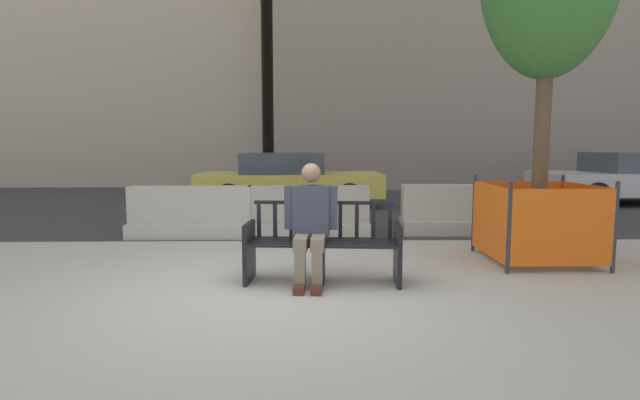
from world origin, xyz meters
TOP-DOWN VIEW (x-y plane):
  - ground_plane at (0.00, 0.00)m, footprint 200.00×200.00m
  - street_asphalt at (0.00, 8.70)m, footprint 120.00×12.00m
  - street_bench at (0.60, 0.33)m, footprint 1.72×0.65m
  - seated_person at (0.47, 0.28)m, footprint 0.59×0.74m
  - jersey_barrier_centre at (0.44, 3.12)m, footprint 2.00×0.68m
  - jersey_barrier_left at (-1.51, 3.10)m, footprint 2.00×0.68m
  - jersey_barrier_right at (3.04, 3.29)m, footprint 2.03×0.76m
  - construction_fence at (3.42, 1.25)m, footprint 1.31×1.31m
  - car_taxi_near at (-0.07, 7.17)m, footprint 4.50×1.95m
  - car_sedan_mid at (8.65, 7.48)m, footprint 4.68×2.21m

SIDE VIEW (x-z plane):
  - ground_plane at x=0.00m, z-range 0.00..0.00m
  - street_asphalt at x=0.00m, z-range 0.00..0.01m
  - jersey_barrier_centre at x=0.44m, z-range -0.08..0.76m
  - jersey_barrier_left at x=-1.51m, z-range -0.08..0.76m
  - jersey_barrier_right at x=3.04m, z-range -0.08..0.76m
  - street_bench at x=0.60m, z-range -0.04..0.84m
  - construction_fence at x=3.42m, z-range 0.00..1.09m
  - car_taxi_near at x=-0.07m, z-range 0.00..1.32m
  - car_sedan_mid at x=8.65m, z-range 0.00..1.32m
  - seated_person at x=0.47m, z-range 0.03..1.35m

